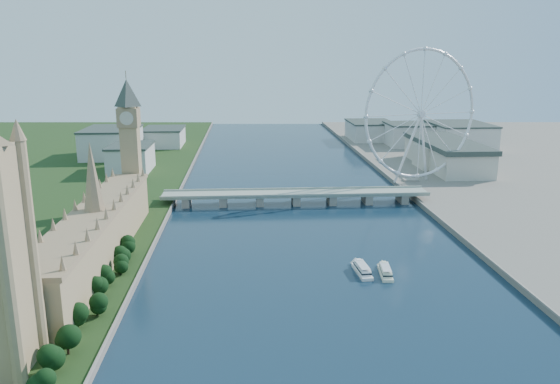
{
  "coord_description": "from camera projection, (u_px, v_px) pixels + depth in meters",
  "views": [
    {
      "loc": [
        -41.42,
        -137.16,
        118.39
      ],
      "look_at": [
        -18.93,
        210.0,
        32.44
      ],
      "focal_mm": 35.0,
      "sensor_mm": 36.0,
      "label": 1
    }
  ],
  "objects": [
    {
      "name": "westminster_bridge",
      "position": [
        296.0,
        196.0,
        452.92
      ],
      "size": [
        220.0,
        22.0,
        9.5
      ],
      "color": "gray",
      "rests_on": "ground"
    },
    {
      "name": "tour_boat_near",
      "position": [
        362.0,
        273.0,
        307.68
      ],
      "size": [
        8.66,
        27.04,
        5.85
      ],
      "primitive_type": null,
      "rotation": [
        0.0,
        0.0,
        0.07
      ],
      "color": "white",
      "rests_on": "ground"
    },
    {
      "name": "city_skyline",
      "position": [
        307.0,
        138.0,
        704.86
      ],
      "size": [
        505.0,
        280.0,
        32.0
      ],
      "color": "beige",
      "rests_on": "ground"
    },
    {
      "name": "big_ben",
      "position": [
        129.0,
        129.0,
        409.19
      ],
      "size": [
        20.02,
        20.02,
        110.0
      ],
      "color": "tan",
      "rests_on": "ground"
    },
    {
      "name": "parliament_range",
      "position": [
        97.0,
        235.0,
        316.1
      ],
      "size": [
        24.0,
        200.0,
        70.0
      ],
      "color": "tan",
      "rests_on": "ground"
    },
    {
      "name": "tour_boat_far",
      "position": [
        385.0,
        275.0,
        305.16
      ],
      "size": [
        9.05,
        25.76,
        5.53
      ],
      "primitive_type": null,
      "rotation": [
        0.0,
        0.0,
        -0.11
      ],
      "color": "beige",
      "rests_on": "ground"
    },
    {
      "name": "tree_row",
      "position": [
        75.0,
        329.0,
        226.39
      ],
      "size": [
        8.5,
        216.5,
        19.89
      ],
      "color": "black",
      "rests_on": "ground"
    },
    {
      "name": "london_eye",
      "position": [
        421.0,
        115.0,
        499.19
      ],
      "size": [
        113.6,
        39.12,
        124.3
      ],
      "color": "silver",
      "rests_on": "ground"
    },
    {
      "name": "county_hall",
      "position": [
        445.0,
        170.0,
        591.43
      ],
      "size": [
        54.0,
        144.0,
        35.0
      ],
      "primitive_type": null,
      "color": "beige",
      "rests_on": "ground"
    }
  ]
}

